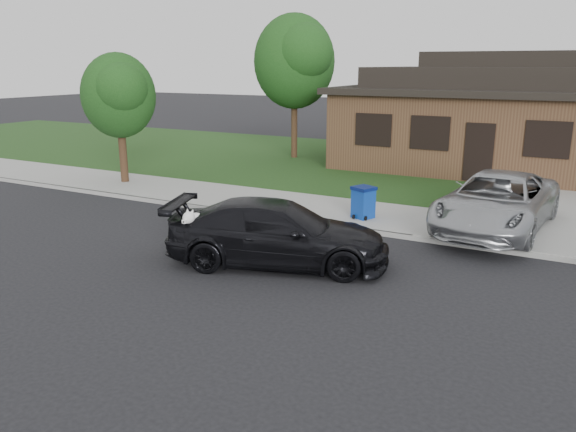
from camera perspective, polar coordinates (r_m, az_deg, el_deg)
The scene contains 11 objects.
ground at distance 13.05m, azimuth -7.97°, elevation -4.21°, with size 120.00×120.00×0.00m, color black.
sidewalk at distance 17.15m, azimuth 1.77°, elevation 0.87°, with size 60.00×3.00×0.12m, color gray.
curb at distance 15.86m, azimuth -0.62°, elevation -0.32°, with size 60.00×0.12×0.12m, color gray.
lawn at distance 24.44m, azimuth 10.09°, elevation 4.97°, with size 60.00×13.00×0.13m, color #193814.
driveway at distance 20.42m, azimuth 23.60°, elevation 1.95°, with size 4.50×13.00×0.14m, color gray.
sedan at distance 12.34m, azimuth -1.08°, elevation -1.75°, with size 5.24×3.38×1.41m.
minivan at distance 15.47m, azimuth 20.45°, elevation 1.36°, with size 2.39×5.18×1.44m, color #A8ABB0.
recycling_bin at distance 15.81m, azimuth 7.65°, elevation 1.41°, with size 0.71×0.71×0.89m.
house at distance 25.24m, azimuth 20.53°, elevation 9.32°, with size 12.60×8.60×4.65m.
tree_0 at distance 25.60m, azimuth 0.87°, elevation 15.59°, with size 3.78×3.60×6.34m.
tree_2 at distance 21.04m, azimuth -16.78°, elevation 11.75°, with size 2.73×2.60×4.59m.
Camera 1 is at (7.29, -9.94, 4.30)m, focal length 35.00 mm.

